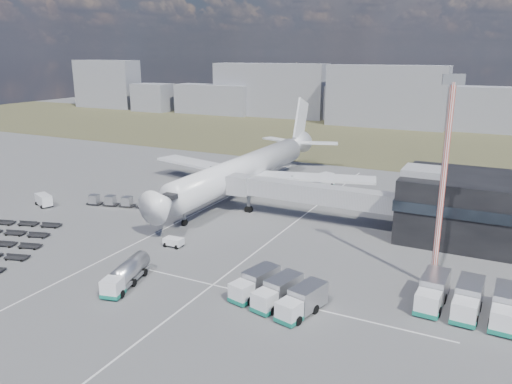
% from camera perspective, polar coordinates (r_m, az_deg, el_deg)
% --- Properties ---
extents(ground, '(420.00, 420.00, 0.00)m').
position_cam_1_polar(ground, '(78.46, -11.91, -5.72)').
color(ground, '#565659').
rests_on(ground, ground).
extents(grass_strip, '(420.00, 90.00, 0.01)m').
position_cam_1_polar(grass_strip, '(175.22, 11.05, 6.09)').
color(grass_strip, '#47462A').
rests_on(grass_strip, ground).
extents(lane_markings, '(47.12, 110.00, 0.01)m').
position_cam_1_polar(lane_markings, '(75.43, -4.62, -6.30)').
color(lane_markings, silver).
rests_on(lane_markings, ground).
extents(terminal, '(30.40, 16.40, 11.00)m').
position_cam_1_polar(terminal, '(83.72, 26.50, -1.91)').
color(terminal, black).
rests_on(terminal, ground).
extents(jet_bridge, '(30.30, 3.80, 7.05)m').
position_cam_1_polar(jet_bridge, '(86.01, 4.85, 0.02)').
color(jet_bridge, '#939399').
rests_on(jet_bridge, ground).
extents(airliner, '(51.59, 64.53, 17.62)m').
position_cam_1_polar(airliner, '(102.95, -0.86, 2.81)').
color(airliner, white).
rests_on(airliner, ground).
extents(skyline, '(321.31, 25.64, 24.51)m').
position_cam_1_polar(skyline, '(217.32, 8.63, 10.47)').
color(skyline, gray).
rests_on(skyline, ground).
extents(fuel_tanker, '(4.33, 9.40, 2.95)m').
position_cam_1_polar(fuel_tanker, '(65.06, -14.61, -9.07)').
color(fuel_tanker, white).
rests_on(fuel_tanker, ground).
extents(pushback_tug, '(2.93, 1.70, 1.35)m').
position_cam_1_polar(pushback_tug, '(76.19, -9.40, -5.70)').
color(pushback_tug, white).
rests_on(pushback_tug, ground).
extents(utility_van, '(4.67, 3.41, 2.28)m').
position_cam_1_polar(utility_van, '(102.77, -23.09, -0.88)').
color(utility_van, white).
rests_on(utility_van, ground).
extents(catering_truck, '(4.52, 6.90, 2.94)m').
position_cam_1_polar(catering_truck, '(107.21, 7.44, 1.12)').
color(catering_truck, white).
rests_on(catering_truck, ground).
extents(service_trucks_near, '(10.71, 9.04, 2.83)m').
position_cam_1_polar(service_trucks_near, '(58.57, 2.49, -11.35)').
color(service_trucks_near, white).
rests_on(service_trucks_near, ground).
extents(service_trucks_far, '(10.58, 8.19, 3.12)m').
position_cam_1_polar(service_trucks_far, '(61.35, 23.06, -11.21)').
color(service_trucks_far, white).
rests_on(service_trucks_far, ground).
extents(uld_row, '(19.50, 6.69, 1.79)m').
position_cam_1_polar(uld_row, '(96.34, -13.61, -1.13)').
color(uld_row, black).
rests_on(uld_row, ground).
extents(floodlight_mast, '(2.47, 2.00, 25.85)m').
position_cam_1_polar(floodlight_mast, '(62.82, 20.55, 0.66)').
color(floodlight_mast, '#AF2C1C').
rests_on(floodlight_mast, ground).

